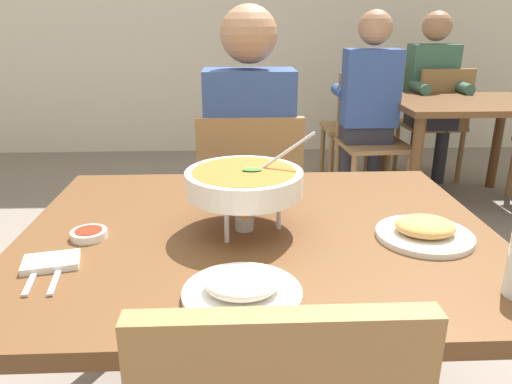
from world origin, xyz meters
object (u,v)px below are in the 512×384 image
Objects in this scene: diner_main at (249,148)px; dining_table_far at (465,120)px; dining_table_main at (258,263)px; rice_plate at (242,288)px; chair_bg_right at (436,118)px; patron_bg_left at (368,98)px; sauce_dish at (89,234)px; patron_bg_right at (432,88)px; chair_diner_main at (250,203)px; curry_bowl at (244,182)px; chair_bg_corner at (364,118)px; appetizer_plate at (425,231)px; chair_bg_left at (370,131)px.

diner_main reaches higher than dining_table_far.
rice_plate is (-0.05, -0.33, 0.12)m from dining_table_main.
patron_bg_left reaches higher than chair_bg_right.
patron_bg_right is (1.90, 2.63, 0.00)m from sauce_dish.
curry_bowl reaches higher than chair_diner_main.
rice_plate is at bearing -117.49° from patron_bg_right.
chair_bg_corner is 0.69× the size of patron_bg_right.
sauce_dish is at bearing -125.89° from patron_bg_right.
diner_main is 2.05m from chair_bg_corner.
dining_table_far is (1.56, 2.38, -0.15)m from rice_plate.
dining_table_main and dining_table_far have the same top height.
patron_bg_left is (-0.66, 0.05, 0.14)m from dining_table_far.
appetizer_plate is 2.39m from dining_table_far.
dining_table_main is at bearing -126.34° from dining_table_far.
chair_bg_left is at bearing -146.07° from chair_bg_right.
patron_bg_right is at bearing 60.41° from dining_table_main.
diner_main reaches higher than chair_bg_left.
diner_main is (0.00, 0.03, 0.24)m from chair_diner_main.
chair_diner_main is 0.69× the size of patron_bg_right.
chair_diner_main is at bearing -90.00° from diner_main.
chair_bg_left is at bearing 56.53° from diner_main.
patron_bg_right is (1.47, 1.78, 0.00)m from diner_main.
diner_main is at bearing 115.11° from appetizer_plate.
appetizer_plate is 0.27× the size of chair_bg_right.
chair_bg_left is 1.00× the size of chair_bg_right.
chair_bg_left is 0.46m from chair_bg_corner.
diner_main is at bearing -129.55° from patron_bg_right.
rice_plate is 0.27× the size of chair_bg_left.
chair_bg_corner is 0.69× the size of patron_bg_left.
chair_bg_corner is (1.00, 2.60, -0.35)m from curry_bowl.
chair_bg_corner is at bearing 134.51° from dining_table_far.
patron_bg_left reaches higher than appetizer_plate.
chair_bg_left is (0.89, 1.34, -0.24)m from diner_main.
chair_bg_right is 0.69× the size of patron_bg_left.
chair_bg_right is 0.88m from patron_bg_left.
dining_table_far is 0.55m from chair_bg_right.
patron_bg_right reaches higher than sauce_dish.
dining_table_main is 13.66× the size of sauce_dish.
diner_main reaches higher than chair_bg_corner.
sauce_dish is 3.24m from patron_bg_right.
diner_main reaches higher than chair_diner_main.
patron_bg_right is (1.47, 1.82, 0.24)m from chair_diner_main.
chair_bg_left is (-0.62, 0.10, -0.09)m from dining_table_far.
chair_diner_main is 1.00× the size of chair_bg_left.
chair_bg_right is at bearing 67.18° from appetizer_plate.
patron_bg_left reaches higher than chair_bg_corner.
curry_bowl is 1.39× the size of rice_plate.
chair_bg_left is (0.92, 2.15, -0.35)m from curry_bowl.
dining_table_main is 5.12× the size of appetizer_plate.
sauce_dish is at bearing -132.90° from dining_table_far.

